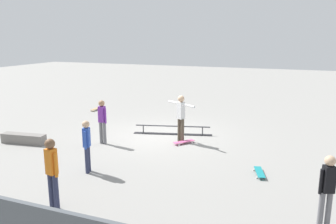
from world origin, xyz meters
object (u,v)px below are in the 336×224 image
bystander_blue_shirt (87,143)px  bystander_orange_shirt (52,170)px  skate_ledge (24,139)px  bystander_black_shirt (327,188)px  bystander_purple_shirt (102,119)px  grind_rail (173,130)px  loose_skateboard_natural (96,109)px  skateboard_main (184,142)px  skater_main (181,115)px  loose_skateboard_teal (260,172)px

bystander_blue_shirt → bystander_orange_shirt: (-0.49, 2.01, 0.07)m
skate_ledge → bystander_blue_shirt: 3.97m
bystander_black_shirt → bystander_blue_shirt: bearing=149.2°
bystander_purple_shirt → bystander_blue_shirt: bearing=118.2°
grind_rail → loose_skateboard_natural: 5.92m
skateboard_main → bystander_orange_shirt: size_ratio=0.46×
skater_main → bystander_orange_shirt: 5.70m
bystander_orange_shirt → loose_skateboard_teal: (-4.06, -3.58, -0.84)m
skateboard_main → bystander_black_shirt: size_ratio=0.49×
loose_skateboard_natural → bystander_black_shirt: bearing=51.1°
skater_main → skate_ledge: bearing=53.2°
skate_ledge → bystander_orange_shirt: 5.41m
skateboard_main → loose_skateboard_teal: same height
bystander_purple_shirt → loose_skateboard_natural: size_ratio=1.96×
skateboard_main → loose_skateboard_natural: size_ratio=0.92×
skate_ledge → bystander_black_shirt: 9.95m
skateboard_main → loose_skateboard_teal: size_ratio=0.90×
skateboard_main → loose_skateboard_natural: 7.09m
skate_ledge → bystander_purple_shirt: 2.94m
skate_ledge → bystander_blue_shirt: bystander_blue_shirt is taller
grind_rail → loose_skateboard_natural: bearing=-41.6°
bystander_black_shirt → bystander_blue_shirt: bystander_black_shirt is taller
bystander_black_shirt → loose_skateboard_teal: (1.50, -2.24, -0.79)m
skater_main → skateboard_main: skater_main is taller
bystander_blue_shirt → loose_skateboard_teal: size_ratio=1.83×
bystander_blue_shirt → skate_ledge: bearing=-128.7°
bystander_orange_shirt → bystander_purple_shirt: bystander_orange_shirt is taller
skate_ledge → skater_main: 5.71m
grind_rail → loose_skateboard_teal: bearing=127.2°
skate_ledge → skater_main: bearing=-156.7°
skateboard_main → loose_skateboard_natural: (6.09, -3.64, 0.00)m
bystander_black_shirt → bystander_orange_shirt: (5.56, 1.34, 0.05)m
grind_rail → bystander_black_shirt: (-5.15, 5.07, 0.71)m
grind_rail → loose_skateboard_natural: (5.29, -2.66, -0.08)m
skate_ledge → bystander_orange_shirt: (-4.16, 3.38, 0.74)m
bystander_black_shirt → bystander_purple_shirt: bearing=132.1°
loose_skateboard_teal → skateboard_main: bearing=-138.7°
grind_rail → skate_ledge: same height
bystander_blue_shirt → loose_skateboard_teal: (-4.55, -1.58, -0.78)m
bystander_orange_shirt → bystander_purple_shirt: 4.65m
bystander_black_shirt → bystander_purple_shirt: (7.05, -3.06, 0.03)m
bystander_blue_shirt → bystander_purple_shirt: (1.01, -2.39, 0.04)m
skateboard_main → bystander_blue_shirt: bearing=13.3°
grind_rail → bystander_blue_shirt: size_ratio=2.02×
bystander_orange_shirt → skateboard_main: bearing=88.9°
grind_rail → skate_ledge: (4.57, 3.04, 0.02)m
bystander_purple_shirt → skateboard_main: bearing=-153.6°
grind_rail → bystander_black_shirt: bystander_black_shirt is taller
skateboard_main → grind_rail: bearing=-101.1°
skater_main → bystander_blue_shirt: (1.52, 3.60, -0.15)m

